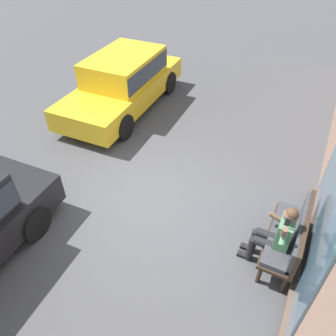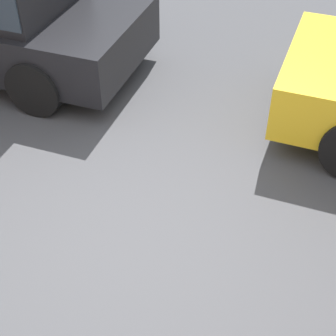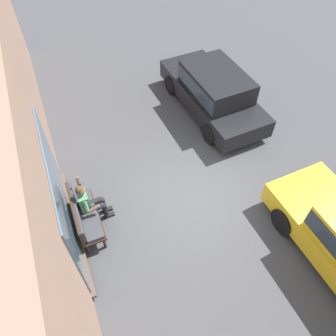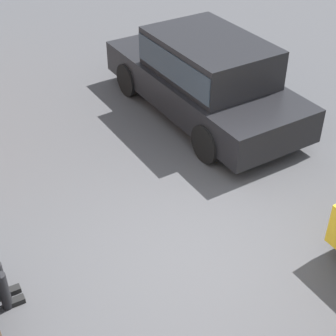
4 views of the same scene
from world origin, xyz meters
name	(u,v)px [view 1 (image 1 of 4)]	position (x,y,z in m)	size (l,w,h in m)	color
ground_plane	(145,197)	(0.00, 0.00, 0.00)	(60.00, 60.00, 0.00)	#424244
bench	(292,235)	(0.18, 2.90, 0.60)	(1.51, 0.55, 1.03)	#332319
person_on_phone	(276,235)	(0.39, 2.67, 0.73)	(0.73, 0.74, 1.37)	black
parked_car_near	(123,80)	(-3.09, -2.42, 0.83)	(4.52, 1.99, 1.51)	gold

